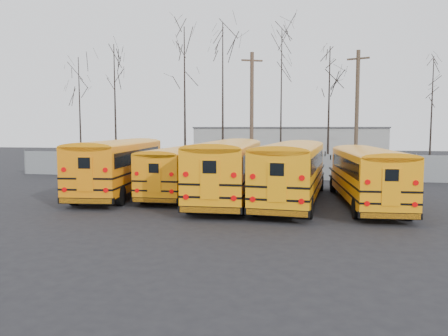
% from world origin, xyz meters
% --- Properties ---
extents(ground, '(120.00, 120.00, 0.00)m').
position_xyz_m(ground, '(0.00, 0.00, 0.00)').
color(ground, black).
rests_on(ground, ground).
extents(fence, '(40.00, 0.04, 2.00)m').
position_xyz_m(fence, '(0.00, 12.00, 1.00)').
color(fence, gray).
rests_on(fence, ground).
extents(distant_building, '(22.00, 8.00, 4.00)m').
position_xyz_m(distant_building, '(2.00, 32.00, 2.00)').
color(distant_building, '#9FA09B').
rests_on(distant_building, ground).
extents(bus_a, '(3.88, 12.10, 3.33)m').
position_xyz_m(bus_a, '(-6.89, 2.37, 1.95)').
color(bus_a, black).
rests_on(bus_a, ground).
extents(bus_b, '(2.42, 10.38, 2.90)m').
position_xyz_m(bus_b, '(-3.34, 2.86, 1.70)').
color(bus_b, black).
rests_on(bus_b, ground).
extents(bus_c, '(3.05, 12.09, 3.36)m').
position_xyz_m(bus_c, '(-0.13, 1.21, 1.97)').
color(bus_c, black).
rests_on(bus_c, ground).
extents(bus_d, '(3.74, 11.94, 3.29)m').
position_xyz_m(bus_d, '(3.30, 1.03, 1.93)').
color(bus_d, black).
rests_on(bus_d, ground).
extents(bus_e, '(3.12, 10.92, 3.02)m').
position_xyz_m(bus_e, '(7.07, 1.01, 1.77)').
color(bus_e, black).
rests_on(bus_e, ground).
extents(utility_pole_left, '(1.73, 0.88, 10.34)m').
position_xyz_m(utility_pole_left, '(-0.57, 15.18, 5.31)').
color(utility_pole_left, brown).
rests_on(utility_pole_left, ground).
extents(utility_pole_right, '(1.74, 0.83, 10.30)m').
position_xyz_m(utility_pole_right, '(8.09, 15.53, 5.29)').
color(utility_pole_right, '#4D3C2B').
rests_on(utility_pole_right, ground).
extents(tree_0, '(0.26, 0.26, 10.73)m').
position_xyz_m(tree_0, '(-17.48, 17.13, 5.36)').
color(tree_0, black).
rests_on(tree_0, ground).
extents(tree_1, '(0.26, 0.26, 11.76)m').
position_xyz_m(tree_1, '(-13.70, 16.84, 5.88)').
color(tree_1, black).
rests_on(tree_1, ground).
extents(tree_2, '(0.26, 0.26, 12.42)m').
position_xyz_m(tree_2, '(-6.13, 14.03, 6.21)').
color(tree_2, black).
rests_on(tree_2, ground).
extents(tree_3, '(0.26, 0.26, 12.60)m').
position_xyz_m(tree_3, '(-2.88, 14.13, 6.30)').
color(tree_3, black).
rests_on(tree_3, ground).
extents(tree_4, '(0.26, 0.26, 12.79)m').
position_xyz_m(tree_4, '(1.77, 17.76, 6.40)').
color(tree_4, black).
rests_on(tree_4, ground).
extents(tree_5, '(0.26, 0.26, 10.91)m').
position_xyz_m(tree_5, '(5.90, 16.84, 5.45)').
color(tree_5, black).
rests_on(tree_5, ground).
extents(tree_6, '(0.26, 0.26, 9.50)m').
position_xyz_m(tree_6, '(13.83, 15.47, 4.75)').
color(tree_6, black).
rests_on(tree_6, ground).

